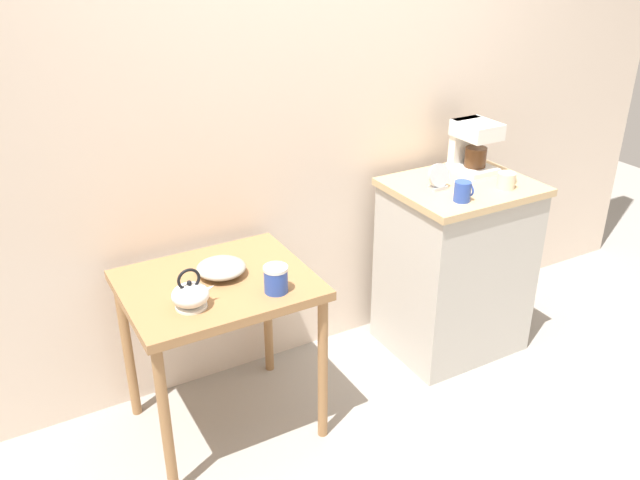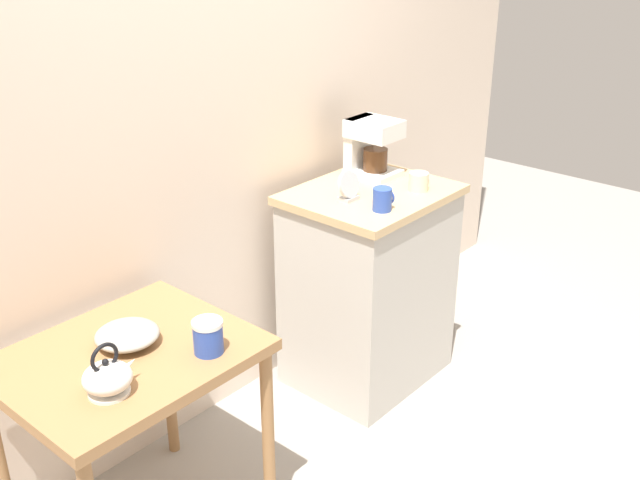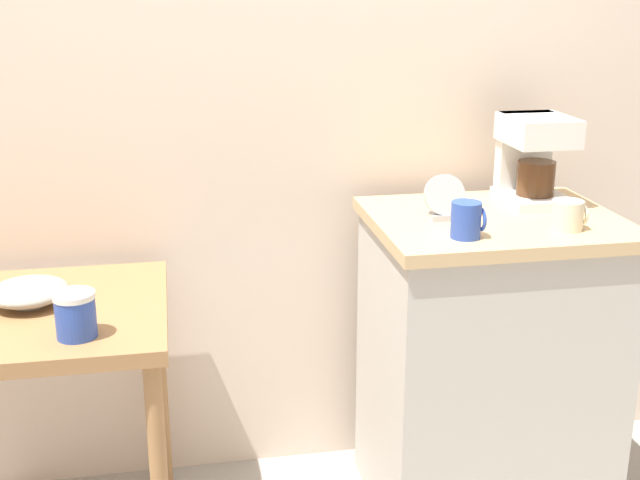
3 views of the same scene
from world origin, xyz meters
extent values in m
plane|color=gray|center=(0.00, 0.00, 0.00)|extent=(8.00, 8.00, 0.00)
cube|color=beige|center=(0.10, 0.38, 1.40)|extent=(4.40, 0.10, 2.80)
cube|color=#9E7044|center=(-0.67, -0.05, 0.73)|extent=(0.77, 0.64, 0.04)
cylinder|color=#9E7044|center=(-0.32, -0.33, 0.36)|extent=(0.04, 0.04, 0.71)
cylinder|color=#9E7044|center=(-1.02, 0.23, 0.36)|extent=(0.04, 0.04, 0.71)
cylinder|color=#9E7044|center=(-0.32, 0.23, 0.36)|extent=(0.04, 0.04, 0.71)
cube|color=#BCB7AD|center=(0.64, -0.03, 0.45)|extent=(0.66, 0.54, 0.89)
cube|color=tan|center=(0.64, -0.03, 0.91)|extent=(0.69, 0.57, 0.04)
cylinder|color=#9E998C|center=(-0.64, -0.01, 0.76)|extent=(0.09, 0.09, 0.01)
ellipsoid|color=#9E998C|center=(-0.64, -0.01, 0.79)|extent=(0.21, 0.21, 0.06)
cylinder|color=white|center=(-0.83, -0.19, 0.76)|extent=(0.12, 0.12, 0.01)
ellipsoid|color=white|center=(-0.83, -0.19, 0.81)|extent=(0.14, 0.14, 0.09)
cone|color=white|center=(-0.76, -0.19, 0.81)|extent=(0.07, 0.03, 0.05)
sphere|color=black|center=(-0.83, -0.19, 0.86)|extent=(0.02, 0.02, 0.02)
torus|color=black|center=(-0.83, -0.19, 0.88)|extent=(0.09, 0.01, 0.09)
cylinder|color=#2D4CAD|center=(-0.49, -0.24, 0.80)|extent=(0.10, 0.10, 0.10)
cylinder|color=white|center=(-0.49, -0.24, 0.86)|extent=(0.10, 0.10, 0.01)
cube|color=white|center=(0.79, 0.09, 0.95)|extent=(0.18, 0.22, 0.03)
cube|color=white|center=(0.79, 0.17, 1.06)|extent=(0.16, 0.05, 0.26)
cube|color=white|center=(0.79, 0.09, 1.15)|extent=(0.18, 0.22, 0.08)
cylinder|color=#4C2D19|center=(0.79, 0.08, 1.01)|extent=(0.11, 0.11, 0.10)
cylinder|color=#2D4CAD|center=(0.48, -0.20, 0.98)|extent=(0.08, 0.08, 0.09)
torus|color=#2D4CAD|center=(0.52, -0.20, 0.98)|extent=(0.01, 0.06, 0.06)
cylinder|color=beige|center=(0.77, -0.18, 0.97)|extent=(0.08, 0.08, 0.08)
torus|color=beige|center=(0.82, -0.18, 0.97)|extent=(0.01, 0.05, 0.05)
cube|color=#B2B5BA|center=(0.48, -0.02, 0.94)|extent=(0.08, 0.06, 0.02)
cylinder|color=#B2B5BA|center=(0.48, -0.02, 1.00)|extent=(0.11, 0.05, 0.11)
cylinder|color=black|center=(0.48, -0.02, 1.00)|extent=(0.10, 0.04, 0.10)
camera|label=1|loc=(-1.47, -2.34, 2.11)|focal=37.23mm
camera|label=2|loc=(-1.79, -1.84, 2.06)|focal=41.90mm
camera|label=3|loc=(-0.25, -2.11, 1.57)|focal=46.12mm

